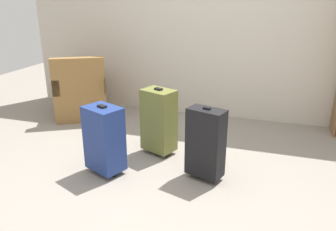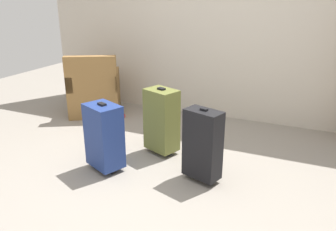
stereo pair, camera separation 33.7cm
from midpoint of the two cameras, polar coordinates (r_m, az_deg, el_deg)
ground_plane at (r=3.25m, az=1.05°, el=-11.55°), size 9.65×9.65×0.00m
back_wall at (r=4.81m, az=11.29°, el=14.79°), size 5.51×0.10×2.60m
armchair at (r=5.08m, az=-10.39°, el=3.77°), size 0.95×0.95×0.90m
mug at (r=4.86m, az=-6.00°, el=-0.07°), size 0.12×0.08×0.10m
suitcase_navy_blue at (r=3.38m, az=-7.92°, el=-3.47°), size 0.43×0.38×0.71m
suitcase_black at (r=3.18m, az=8.88°, el=-4.88°), size 0.38×0.28×0.73m
suitcase_olive at (r=3.70m, az=1.52°, el=-0.81°), size 0.41×0.35×0.75m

